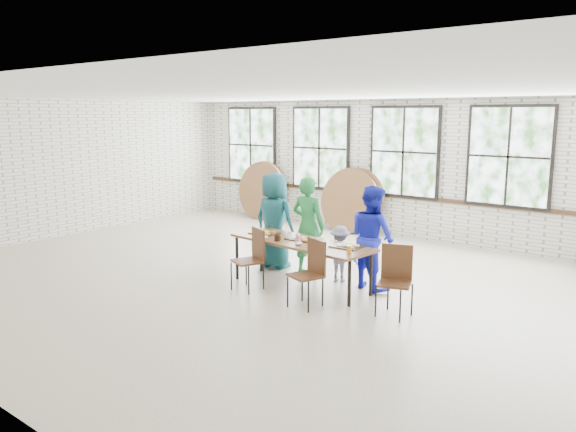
# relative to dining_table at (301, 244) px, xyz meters

# --- Properties ---
(room) EXTENTS (12.00, 12.00, 12.00)m
(room) POSITION_rel_dining_table_xyz_m (-0.44, 4.28, 1.14)
(room) COLOR beige
(room) RESTS_ON ground
(dining_table) EXTENTS (2.46, 1.02, 0.74)m
(dining_table) POSITION_rel_dining_table_xyz_m (0.00, 0.00, 0.00)
(dining_table) COLOR brown
(dining_table) RESTS_ON ground
(chair_near_left) EXTENTS (0.55, 0.54, 0.95)m
(chair_near_left) POSITION_rel_dining_table_xyz_m (-0.53, -0.53, -0.13)
(chair_near_left) COLOR #502F1A
(chair_near_left) RESTS_ON ground
(chair_near_right) EXTENTS (0.53, 0.52, 0.95)m
(chair_near_right) POSITION_rel_dining_table_xyz_m (0.63, -0.60, -0.13)
(chair_near_right) COLOR #502F1A
(chair_near_right) RESTS_ON ground
(chair_spare) EXTENTS (0.53, 0.52, 0.95)m
(chair_spare) POSITION_rel_dining_table_xyz_m (1.72, -0.16, -0.13)
(chair_spare) COLOR #502F1A
(chair_spare) RESTS_ON ground
(adult_teal) EXTENTS (0.83, 0.55, 1.69)m
(adult_teal) POSITION_rel_dining_table_xyz_m (-1.07, 0.65, 0.15)
(adult_teal) COLOR navy
(adult_teal) RESTS_ON ground
(adult_green) EXTENTS (0.62, 0.42, 1.67)m
(adult_green) POSITION_rel_dining_table_xyz_m (-0.33, 0.65, 0.15)
(adult_green) COLOR #22823E
(adult_green) RESTS_ON ground
(toddler) EXTENTS (0.67, 0.51, 0.91)m
(toddler) POSITION_rel_dining_table_xyz_m (0.30, 0.65, -0.23)
(toddler) COLOR #171440
(toddler) RESTS_ON ground
(adult_blue) EXTENTS (0.96, 0.87, 1.62)m
(adult_blue) POSITION_rel_dining_table_xyz_m (0.89, 0.65, 0.12)
(adult_blue) COLOR #1D27CC
(adult_blue) RESTS_ON ground
(tabletop_clutter) EXTENTS (2.05, 0.56, 0.11)m
(tabletop_clutter) POSITION_rel_dining_table_xyz_m (0.10, -0.04, 0.08)
(tabletop_clutter) COLOR black
(tabletop_clutter) RESTS_ON dining_table
(round_tops_leaning) EXTENTS (4.27, 0.45, 1.49)m
(round_tops_leaning) POSITION_rel_dining_table_xyz_m (-2.94, 4.05, 0.05)
(round_tops_leaning) COLOR brown
(round_tops_leaning) RESTS_ON ground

